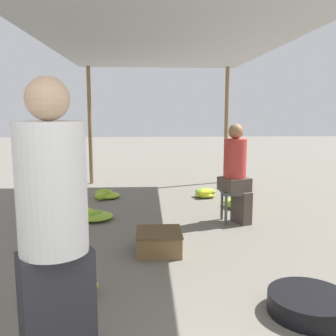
{
  "coord_description": "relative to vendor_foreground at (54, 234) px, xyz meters",
  "views": [
    {
      "loc": [
        -0.25,
        -1.44,
        1.52
      ],
      "look_at": [
        0.0,
        2.94,
        0.84
      ],
      "focal_mm": 40.0,
      "sensor_mm": 36.0,
      "label": 1
    }
  ],
  "objects": [
    {
      "name": "canopy_post_back_left",
      "position": [
        -0.67,
        5.84,
        0.32
      ],
      "size": [
        0.08,
        0.08,
        2.39
      ],
      "primitive_type": "cylinder",
      "color": "olive",
      "rests_on": "ground"
    },
    {
      "name": "vendor_seated",
      "position": [
        1.68,
        2.98,
        -0.17
      ],
      "size": [
        0.44,
        0.44,
        1.34
      ],
      "color": "#4C4238",
      "rests_on": "ground"
    },
    {
      "name": "basin_black",
      "position": [
        1.7,
        0.65,
        -0.8
      ],
      "size": [
        0.62,
        0.62,
        0.15
      ],
      "color": "black",
      "rests_on": "ground"
    },
    {
      "name": "banana_pile_right_1",
      "position": [
        1.92,
        3.72,
        -0.79
      ],
      "size": [
        0.48,
        0.57,
        0.31
      ],
      "color": "#B4CC2C",
      "rests_on": "ground"
    },
    {
      "name": "banana_pile_left_2",
      "position": [
        -0.24,
        1.0,
        -0.8
      ],
      "size": [
        0.6,
        0.6,
        0.22
      ],
      "color": "#A5C62F",
      "rests_on": "ground"
    },
    {
      "name": "stool",
      "position": [
        1.66,
        2.99,
        -0.52
      ],
      "size": [
        0.34,
        0.34,
        0.44
      ],
      "color": "#4C4C4C",
      "rests_on": "ground"
    },
    {
      "name": "banana_pile_left_1",
      "position": [
        -0.24,
        4.48,
        -0.81
      ],
      "size": [
        0.48,
        0.52,
        0.18
      ],
      "color": "#9EC330",
      "rests_on": "ground"
    },
    {
      "name": "banana_pile_left_0",
      "position": [
        -0.29,
        3.2,
        -0.81
      ],
      "size": [
        0.55,
        0.49,
        0.18
      ],
      "color": "#B6CD2C",
      "rests_on": "ground"
    },
    {
      "name": "canopy_tarp",
      "position": [
        0.74,
        2.84,
        1.53
      ],
      "size": [
        3.21,
        6.41,
        0.04
      ],
      "primitive_type": "cube",
      "color": "#B2B2B7",
      "rests_on": "canopy_post_front_left"
    },
    {
      "name": "banana_pile_right_0",
      "position": [
        1.5,
        4.46,
        -0.79
      ],
      "size": [
        0.41,
        0.38,
        0.17
      ],
      "color": "#88BB34",
      "rests_on": "ground"
    },
    {
      "name": "crate_near",
      "position": [
        0.61,
        1.94,
        -0.75
      ],
      "size": [
        0.49,
        0.49,
        0.24
      ],
      "color": "brown",
      "rests_on": "ground"
    },
    {
      "name": "vendor_foreground",
      "position": [
        0.0,
        0.0,
        0.0
      ],
      "size": [
        0.48,
        0.48,
        1.68
      ],
      "color": "#2D2D33",
      "rests_on": "ground"
    },
    {
      "name": "canopy_post_back_right",
      "position": [
        2.15,
        5.84,
        0.32
      ],
      "size": [
        0.08,
        0.08,
        2.39
      ],
      "primitive_type": "cylinder",
      "color": "olive",
      "rests_on": "ground"
    }
  ]
}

